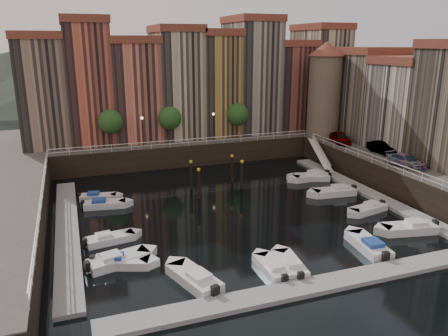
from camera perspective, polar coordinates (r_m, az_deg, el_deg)
name	(u,v)px	position (r m, az deg, el deg)	size (l,w,h in m)	color
ground	(229,206)	(46.23, 0.70, -5.01)	(200.00, 200.00, 0.00)	black
quay_far	(172,142)	(69.76, -6.77, 3.45)	(80.00, 20.00, 3.00)	black
dock_left	(67,230)	(42.73, -19.81, -7.59)	(2.00, 28.00, 0.35)	gray
dock_right	(364,191)	(52.94, 17.78, -2.83)	(2.00, 28.00, 0.35)	gray
dock_near	(314,286)	(32.35, 11.62, -14.88)	(30.00, 2.00, 0.35)	gray
mountains	(118,70)	(151.59, -13.65, 12.36)	(145.00, 100.00, 18.00)	#2D382D
far_terrace	(196,82)	(66.74, -3.72, 11.18)	(48.70, 10.30, 17.50)	#8B6E58
right_terrace	(414,100)	(61.10, 23.61, 8.11)	(9.30, 24.30, 14.00)	#7B6D5D
corner_tower	(324,89)	(65.47, 12.99, 10.04)	(5.20, 5.20, 13.80)	#6B5B4C
promenade_trees	(175,118)	(61.03, -6.47, 6.51)	(21.20, 3.20, 5.20)	black
street_lamps	(179,124)	(60.27, -5.92, 5.74)	(10.36, 0.36, 4.18)	black
railings	(214,160)	(49.44, -1.26, 1.02)	(36.08, 34.04, 0.52)	white
gangway	(320,153)	(61.59, 12.46, 1.88)	(2.78, 8.32, 3.73)	white
mooring_pilings	(216,176)	(50.88, -1.00, -1.04)	(6.06, 4.62, 3.78)	black
boat_left_0	(120,262)	(35.31, -13.42, -11.86)	(4.65, 3.04, 1.05)	silver
boat_left_1	(117,260)	(35.54, -13.75, -11.63)	(5.13, 2.94, 1.15)	silver
boat_left_2	(109,239)	(39.38, -14.76, -8.94)	(4.43, 2.19, 0.99)	silver
boat_left_3	(104,204)	(47.50, -15.42, -4.57)	(4.60, 2.26, 1.03)	silver
boat_left_4	(97,197)	(49.99, -16.20, -3.64)	(4.19, 2.33, 0.94)	silver
boat_right_0	(410,228)	(43.43, 23.14, -7.23)	(5.40, 2.82, 1.21)	silver
boat_right_1	(368,209)	(46.97, 18.34, -5.06)	(4.60, 2.48, 1.03)	silver
boat_right_2	(335,192)	(50.97, 14.27, -3.01)	(5.22, 2.32, 1.18)	silver
boat_right_3	(312,177)	(55.91, 11.42, -1.16)	(4.84, 3.16, 1.09)	silver
boat_right_4	(311,176)	(56.05, 11.33, -1.08)	(5.15, 2.12, 1.17)	silver
boat_near_0	(195,279)	(32.20, -3.83, -14.24)	(3.32, 5.30, 1.19)	silver
boat_near_1	(272,268)	(33.86, 6.34, -12.82)	(1.55, 4.26, 0.98)	silver
boat_near_2	(290,265)	(34.40, 8.62, -12.39)	(2.09, 4.52, 1.02)	silver
boat_near_3	(369,245)	(38.76, 18.40, -9.58)	(2.37, 5.18, 1.17)	silver
car_a	(340,139)	(62.78, 14.94, 3.74)	(1.89, 4.69, 1.60)	gray
car_b	(384,148)	(58.57, 20.12, 2.42)	(1.66, 4.75, 1.57)	gray
car_c	(405,161)	(53.35, 22.62, 0.80)	(1.97, 4.85, 1.41)	gray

